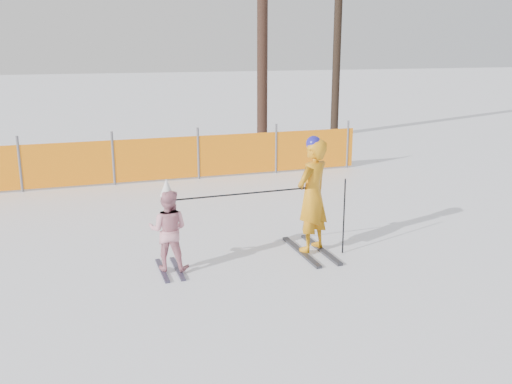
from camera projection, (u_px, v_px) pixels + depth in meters
ground at (267, 265)px, 8.43m from camera, size 120.00×120.00×0.00m
adult at (312, 195)px, 8.75m from camera, size 0.77×1.38×1.84m
child at (168, 229)px, 8.08m from camera, size 0.70×0.89×1.36m
ski_poles at (282, 203)px, 8.51m from camera, size 2.59×0.22×1.20m
safety_fence at (71, 164)px, 12.83m from camera, size 14.17×0.06×1.25m
tree_trunks at (289, 36)px, 18.51m from camera, size 3.34×1.14×7.47m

